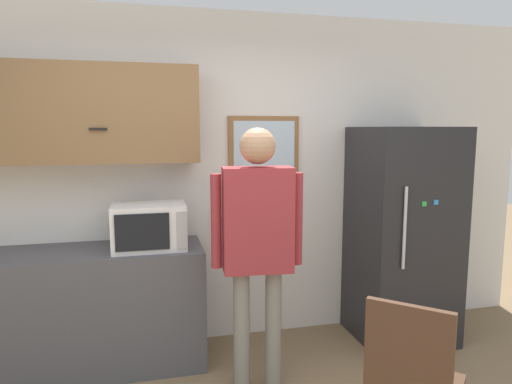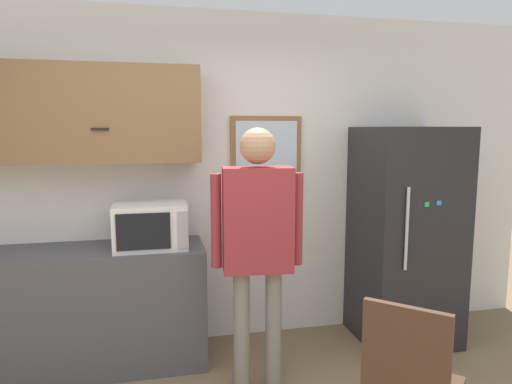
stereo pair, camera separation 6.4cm
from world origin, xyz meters
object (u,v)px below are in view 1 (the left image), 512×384
Objects in this scene: microwave at (149,226)px; person at (258,232)px; chair at (411,378)px; refrigerator at (402,234)px.

microwave is 0.29× the size of person.
microwave is at bearing -3.59° from chair.
microwave is 0.56× the size of chair.
person is (0.69, -0.50, 0.03)m from microwave.
person is 1.47m from refrigerator.
person is at bearing -13.24° from chair.
refrigerator reaches higher than microwave.
refrigerator is at bearing -74.66° from chair.
refrigerator is 1.91× the size of chair.
chair is (-0.79, -1.41, -0.39)m from refrigerator.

